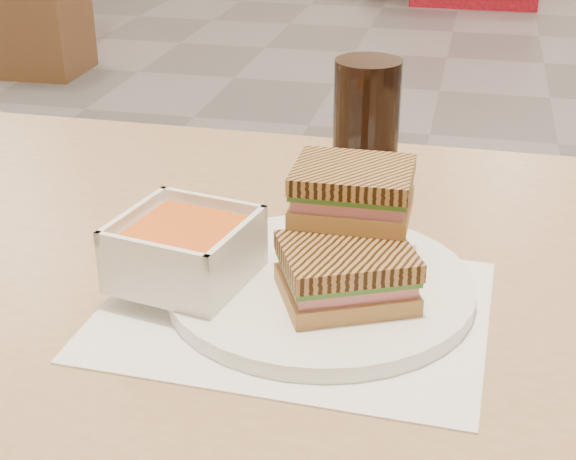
% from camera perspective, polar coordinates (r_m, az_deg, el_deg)
% --- Properties ---
extents(main_table, '(1.20, 0.70, 0.75)m').
position_cam_1_polar(main_table, '(0.93, -3.96, -7.46)').
color(main_table, tan).
rests_on(main_table, ground).
extents(tray_liner, '(0.35, 0.28, 0.00)m').
position_cam_1_polar(tray_liner, '(0.76, 0.44, -5.35)').
color(tray_liner, white).
rests_on(tray_liner, main_table).
extents(plate, '(0.28, 0.28, 0.02)m').
position_cam_1_polar(plate, '(0.78, 2.18, -3.78)').
color(plate, white).
rests_on(plate, tray_liner).
extents(soup_bowl, '(0.13, 0.13, 0.06)m').
position_cam_1_polar(soup_bowl, '(0.77, -6.96, -1.48)').
color(soup_bowl, white).
rests_on(soup_bowl, plate).
extents(panini_lower, '(0.14, 0.13, 0.05)m').
position_cam_1_polar(panini_lower, '(0.73, 3.95, -2.88)').
color(panini_lower, tan).
rests_on(panini_lower, plate).
extents(panini_upper, '(0.11, 0.09, 0.05)m').
position_cam_1_polar(panini_upper, '(0.77, 4.38, 2.65)').
color(panini_upper, tan).
rests_on(panini_upper, panini_lower).
extents(cola_glass, '(0.07, 0.07, 0.16)m').
position_cam_1_polar(cola_glass, '(0.96, 5.28, 6.76)').
color(cola_glass, black).
rests_on(cola_glass, main_table).
extents(bg_chair_0r, '(0.39, 0.39, 0.43)m').
position_cam_1_polar(bg_chair_0r, '(4.44, -16.28, 12.91)').
color(bg_chair_0r, brown).
rests_on(bg_chair_0r, ground).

